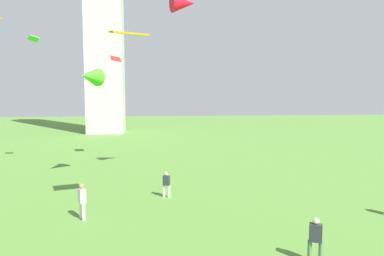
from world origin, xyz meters
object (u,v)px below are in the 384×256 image
kite_flying_6 (33,39)px  kite_flying_4 (90,76)px  person_1 (316,237)px  person_2 (166,183)px  kite_flying_2 (116,59)px  kite_flying_7 (183,3)px  kite_flying_3 (129,33)px  person_0 (82,199)px

kite_flying_6 → kite_flying_4: bearing=-165.9°
person_1 → person_2: person_1 is taller
kite_flying_2 → kite_flying_7: size_ratio=0.73×
kite_flying_7 → kite_flying_2: bearing=21.7°
person_1 → person_2: (-4.94, 8.78, -0.09)m
person_2 → kite_flying_6: (-10.75, 10.38, 10.28)m
kite_flying_3 → kite_flying_6: 16.79m
kite_flying_3 → kite_flying_4: size_ratio=0.85×
person_0 → kite_flying_4: size_ratio=0.81×
kite_flying_2 → kite_flying_7: (5.62, -8.20, 2.97)m
person_2 → kite_flying_2: (-4.10, 12.55, 8.96)m
kite_flying_2 → kite_flying_6: bearing=-82.9°
person_2 → kite_flying_6: kite_flying_6 is taller
kite_flying_7 → person_2: bearing=148.0°
kite_flying_3 → kite_flying_4: (-3.26, 8.29, -1.44)m
person_2 → kite_flying_7: size_ratio=0.73×
person_2 → kite_flying_7: bearing=95.1°
kite_flying_2 → kite_flying_4: (-1.05, -7.98, -2.25)m
kite_flying_2 → kite_flying_3: bearing=-3.2°
kite_flying_3 → kite_flying_4: 9.02m
kite_flying_7 → person_1: bearing=-178.2°
kite_flying_2 → kite_flying_4: 8.36m
person_0 → kite_flying_3: bearing=-130.6°
kite_flying_2 → kite_flying_3: kite_flying_2 is taller
kite_flying_6 → kite_flying_7: 13.77m
person_1 → kite_flying_3: size_ratio=0.90×
person_0 → kite_flying_3: 8.39m
kite_flying_2 → kite_flying_7: bearing=23.4°
kite_flying_6 → kite_flying_7: (12.27, -6.04, 1.65)m
person_2 → kite_flying_4: (-5.15, 4.57, 6.71)m
kite_flying_3 → kite_flying_7: 9.54m
kite_flying_3 → kite_flying_6: kite_flying_6 is taller
kite_flying_6 → kite_flying_3: bearing=-177.7°
person_2 → kite_flying_6: 18.14m
kite_flying_6 → kite_flying_7: bearing=-146.0°
person_2 → kite_flying_2: bearing=132.5°
kite_flying_6 → person_2: bearing=-163.8°
person_0 → person_2: bearing=-81.8°
person_0 → person_2: person_0 is taller
person_0 → person_1: 10.84m
person_0 → kite_flying_2: 18.03m
person_1 → person_2: 10.07m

